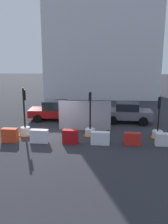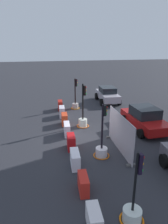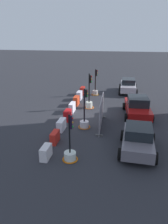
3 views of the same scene
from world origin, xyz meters
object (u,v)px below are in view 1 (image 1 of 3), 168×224
Objects in this scene: car_grey_saloon at (127,112)px; traffic_light_3 at (158,132)px; construction_barrier_7 at (164,139)px; car_red_compact at (56,110)px; construction_barrier_2 at (10,135)px; construction_barrier_5 at (100,138)px; traffic_light_1 at (25,127)px; construction_barrier_6 at (132,139)px; construction_barrier_4 at (70,137)px; traffic_light_2 at (90,129)px; construction_barrier_3 at (39,136)px.

traffic_light_3 is at bearing -67.82° from car_grey_saloon.
car_red_compact is at bearing 143.22° from construction_barrier_7.
car_grey_saloon is (6.01, -0.45, 0.01)m from car_red_compact.
construction_barrier_5 is (5.70, -0.08, -0.04)m from construction_barrier_2.
construction_barrier_2 is (-9.49, -1.37, 0.03)m from traffic_light_3.
construction_barrier_2 is 0.22× the size of car_red_compact.
construction_barrier_6 is at bearing -10.98° from traffic_light_1.
traffic_light_3 is 2.82× the size of construction_barrier_4.
construction_barrier_6 is (3.79, -0.01, -0.06)m from construction_barrier_4.
construction_barrier_5 is at bearing -66.83° from traffic_light_2.
construction_barrier_5 is at bearing -0.64° from construction_barrier_3.
car_red_compact is (-1.94, 5.68, 0.37)m from construction_barrier_4.
construction_barrier_6 and construction_barrier_7 have the same top height.
traffic_light_1 is at bearing -107.03° from car_red_compact.
traffic_light_3 is 0.62× the size of car_red_compact.
car_grey_saloon is at bearing 67.19° from construction_barrier_5.
traffic_light_2 is 3.02× the size of construction_barrier_7.
construction_barrier_6 is at bearing 179.88° from construction_barrier_7.
construction_barrier_4 is at bearing 179.86° from construction_barrier_7.
construction_barrier_7 is at bearing -0.01° from construction_barrier_3.
car_grey_saloon reaches higher than construction_barrier_7.
traffic_light_2 reaches higher than car_red_compact.
traffic_light_2 reaches higher than construction_barrier_4.
car_red_compact is at bearing 89.90° from construction_barrier_3.
construction_barrier_3 is (1.90, -0.04, -0.02)m from construction_barrier_2.
construction_barrier_4 reaches higher than construction_barrier_6.
construction_barrier_6 is 0.26× the size of car_grey_saloon.
construction_barrier_6 is at bearing 1.32° from construction_barrier_5.
car_red_compact reaches higher than construction_barrier_7.
construction_barrier_2 is at bearing 178.88° from construction_barrier_3.
construction_barrier_5 is (3.80, -0.04, -0.03)m from construction_barrier_3.
construction_barrier_5 is (5.11, -1.41, -0.18)m from traffic_light_1.
construction_barrier_6 is at bearing -93.06° from car_grey_saloon.
car_grey_saloon is at bearing 51.63° from traffic_light_2.
traffic_light_3 is at bearing 91.52° from construction_barrier_7.
car_grey_saloon is (4.07, 5.23, 0.38)m from construction_barrier_4.
construction_barrier_4 is (3.86, -0.03, -0.00)m from construction_barrier_2.
car_red_compact is at bearing 126.93° from traffic_light_2.
traffic_light_1 is at bearing 171.27° from construction_barrier_7.
construction_barrier_4 is 0.22× the size of car_red_compact.
construction_barrier_7 is (1.88, -0.00, -0.00)m from construction_barrier_6.
traffic_light_3 is 4.05m from construction_barrier_5.
construction_barrier_2 is 7.64m from construction_barrier_6.
construction_barrier_6 is 8.09m from car_red_compact.
construction_barrier_2 is (-5.01, -1.53, -0.05)m from traffic_light_2.
traffic_light_1 is 1.08× the size of traffic_light_2.
traffic_light_1 is 0.73× the size of car_red_compact.
car_red_compact is (-3.10, 4.13, 0.31)m from traffic_light_2.
construction_barrier_7 is (9.53, -0.04, -0.06)m from construction_barrier_2.
car_red_compact reaches higher than construction_barrier_5.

